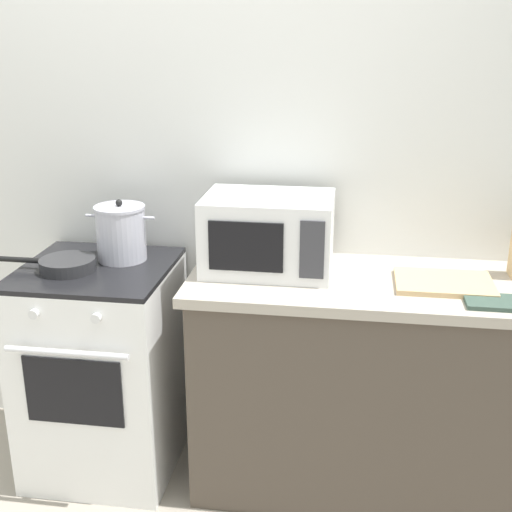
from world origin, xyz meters
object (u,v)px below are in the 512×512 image
(frying_pan, at_px, (66,264))
(microwave, at_px, (268,233))
(stock_pot, at_px, (121,233))
(oven_mitt, at_px, (491,302))
(stove, at_px, (103,368))
(cutting_board, at_px, (444,283))

(frying_pan, bearing_deg, microwave, 9.75)
(stock_pot, height_order, oven_mitt, stock_pot)
(oven_mitt, bearing_deg, microwave, 163.82)
(stove, relative_size, oven_mitt, 5.11)
(cutting_board, bearing_deg, frying_pan, -177.72)
(stove, xyz_separation_m, frying_pan, (-0.10, -0.06, 0.48))
(cutting_board, bearing_deg, microwave, 173.42)
(stock_pot, relative_size, cutting_board, 0.81)
(stove, distance_m, microwave, 0.93)
(stove, bearing_deg, frying_pan, -149.41)
(stock_pot, xyz_separation_m, oven_mitt, (1.44, -0.27, -0.11))
(stock_pot, height_order, microwave, microwave)
(microwave, bearing_deg, stock_pot, 177.45)
(stove, distance_m, frying_pan, 0.50)
(frying_pan, bearing_deg, oven_mitt, -3.60)
(microwave, distance_m, oven_mitt, 0.87)
(stock_pot, bearing_deg, cutting_board, -4.66)
(stock_pot, height_order, frying_pan, stock_pot)
(cutting_board, distance_m, oven_mitt, 0.21)
(cutting_board, height_order, oven_mitt, cutting_board)
(stove, height_order, microwave, microwave)
(stove, xyz_separation_m, cutting_board, (1.37, 0.00, 0.47))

